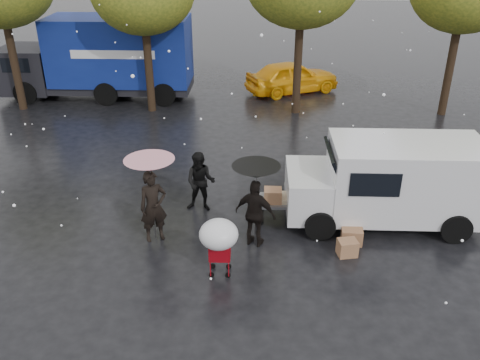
{
  "coord_description": "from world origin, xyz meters",
  "views": [
    {
      "loc": [
        0.97,
        -10.19,
        7.02
      ],
      "look_at": [
        0.54,
        1.0,
        1.35
      ],
      "focal_mm": 38.0,
      "sensor_mm": 36.0,
      "label": 1
    }
  ],
  "objects_px": {
    "person_pink": "(153,207)",
    "person_black": "(255,214)",
    "blue_truck": "(102,58)",
    "shopping_cart": "(219,237)",
    "white_van": "(390,181)",
    "vendor_cart": "(287,195)",
    "yellow_taxi": "(292,77)"
  },
  "relations": [
    {
      "from": "person_black",
      "to": "white_van",
      "type": "relative_size",
      "value": 0.35
    },
    {
      "from": "vendor_cart",
      "to": "person_black",
      "type": "bearing_deg",
      "value": -124.48
    },
    {
      "from": "person_black",
      "to": "vendor_cart",
      "type": "relative_size",
      "value": 1.14
    },
    {
      "from": "person_pink",
      "to": "person_black",
      "type": "height_order",
      "value": "person_pink"
    },
    {
      "from": "person_black",
      "to": "white_van",
      "type": "bearing_deg",
      "value": -138.25
    },
    {
      "from": "person_pink",
      "to": "blue_truck",
      "type": "distance_m",
      "value": 12.26
    },
    {
      "from": "person_black",
      "to": "yellow_taxi",
      "type": "relative_size",
      "value": 0.4
    },
    {
      "from": "shopping_cart",
      "to": "blue_truck",
      "type": "distance_m",
      "value": 14.28
    },
    {
      "from": "person_black",
      "to": "blue_truck",
      "type": "distance_m",
      "value": 13.47
    },
    {
      "from": "person_black",
      "to": "white_van",
      "type": "height_order",
      "value": "white_van"
    },
    {
      "from": "person_pink",
      "to": "person_black",
      "type": "distance_m",
      "value": 2.47
    },
    {
      "from": "vendor_cart",
      "to": "yellow_taxi",
      "type": "bearing_deg",
      "value": 86.35
    },
    {
      "from": "yellow_taxi",
      "to": "person_black",
      "type": "bearing_deg",
      "value": 148.23
    },
    {
      "from": "person_pink",
      "to": "white_van",
      "type": "xyz_separation_m",
      "value": [
        5.87,
        1.12,
        0.24
      ]
    },
    {
      "from": "yellow_taxi",
      "to": "person_pink",
      "type": "bearing_deg",
      "value": 137.33
    },
    {
      "from": "white_van",
      "to": "person_black",
      "type": "bearing_deg",
      "value": -159.61
    },
    {
      "from": "person_black",
      "to": "shopping_cart",
      "type": "xyz_separation_m",
      "value": [
        -0.77,
        -1.34,
        0.2
      ]
    },
    {
      "from": "vendor_cart",
      "to": "white_van",
      "type": "distance_m",
      "value": 2.62
    },
    {
      "from": "shopping_cart",
      "to": "yellow_taxi",
      "type": "relative_size",
      "value": 0.34
    },
    {
      "from": "person_black",
      "to": "white_van",
      "type": "distance_m",
      "value": 3.65
    },
    {
      "from": "person_black",
      "to": "blue_truck",
      "type": "xyz_separation_m",
      "value": [
        -6.85,
        11.57,
        0.89
      ]
    },
    {
      "from": "person_black",
      "to": "blue_truck",
      "type": "relative_size",
      "value": 0.21
    },
    {
      "from": "vendor_cart",
      "to": "white_van",
      "type": "height_order",
      "value": "white_van"
    },
    {
      "from": "yellow_taxi",
      "to": "blue_truck",
      "type": "bearing_deg",
      "value": 72.05
    },
    {
      "from": "vendor_cart",
      "to": "shopping_cart",
      "type": "bearing_deg",
      "value": -122.05
    },
    {
      "from": "person_pink",
      "to": "shopping_cart",
      "type": "height_order",
      "value": "person_pink"
    },
    {
      "from": "white_van",
      "to": "vendor_cart",
      "type": "bearing_deg",
      "value": -178.38
    },
    {
      "from": "person_pink",
      "to": "blue_truck",
      "type": "bearing_deg",
      "value": 85.57
    },
    {
      "from": "blue_truck",
      "to": "white_van",
      "type": "bearing_deg",
      "value": -45.14
    },
    {
      "from": "person_pink",
      "to": "person_black",
      "type": "relative_size",
      "value": 1.06
    },
    {
      "from": "white_van",
      "to": "yellow_taxi",
      "type": "bearing_deg",
      "value": 99.35
    },
    {
      "from": "person_pink",
      "to": "yellow_taxi",
      "type": "distance_m",
      "value": 13.06
    }
  ]
}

